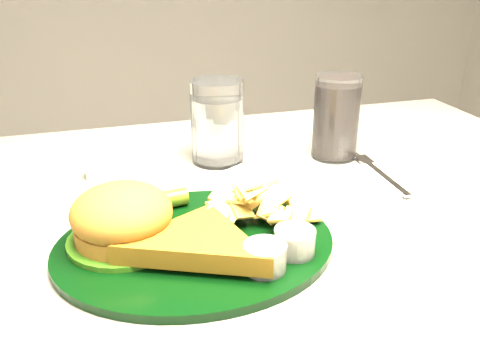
{
  "coord_description": "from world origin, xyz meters",
  "views": [
    {
      "loc": [
        -0.2,
        -0.66,
        1.09
      ],
      "look_at": [
        -0.01,
        -0.03,
        0.8
      ],
      "focal_mm": 40.0,
      "sensor_mm": 36.0,
      "label": 1
    }
  ],
  "objects": [
    {
      "name": "water_glass",
      "position": [
        0.01,
        0.16,
        0.82
      ],
      "size": [
        0.11,
        0.11,
        0.14
      ],
      "primitive_type": "cylinder",
      "rotation": [
        0.0,
        0.0,
        0.24
      ],
      "color": "white",
      "rests_on": "table"
    },
    {
      "name": "fork_napkin",
      "position": [
        0.24,
        0.01,
        0.76
      ],
      "size": [
        0.13,
        0.17,
        0.01
      ],
      "primitive_type": null,
      "rotation": [
        0.0,
        0.0,
        -0.05
      ],
      "color": "white",
      "rests_on": "table"
    },
    {
      "name": "wrapped_straw",
      "position": [
        0.04,
        0.12,
        0.75
      ],
      "size": [
        0.21,
        0.16,
        0.01
      ],
      "primitive_type": null,
      "rotation": [
        0.0,
        0.0,
        0.53
      ],
      "color": "white",
      "rests_on": "table"
    },
    {
      "name": "spoon",
      "position": [
        -0.12,
        -0.04,
        0.76
      ],
      "size": [
        0.05,
        0.16,
        0.01
      ],
      "primitive_type": null,
      "rotation": [
        0.0,
        0.0,
        -0.04
      ],
      "color": "silver",
      "rests_on": "table"
    },
    {
      "name": "dinner_plate",
      "position": [
        -0.09,
        -0.11,
        0.79
      ],
      "size": [
        0.34,
        0.28,
        0.08
      ],
      "primitive_type": null,
      "rotation": [
        0.0,
        0.0,
        -0.0
      ],
      "color": "black",
      "rests_on": "table"
    },
    {
      "name": "cola_glass",
      "position": [
        0.21,
        0.12,
        0.82
      ],
      "size": [
        0.09,
        0.09,
        0.14
      ],
      "primitive_type": "cylinder",
      "rotation": [
        0.0,
        0.0,
        -0.24
      ],
      "color": "black",
      "rests_on": "table"
    },
    {
      "name": "ramekin",
      "position": [
        -0.19,
        0.15,
        0.76
      ],
      "size": [
        0.05,
        0.05,
        0.03
      ],
      "primitive_type": "cylinder",
      "rotation": [
        0.0,
        0.0,
        -0.11
      ],
      "color": "silver",
      "rests_on": "table"
    }
  ]
}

